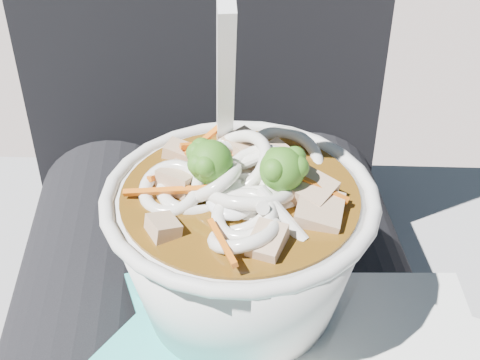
{
  "coord_description": "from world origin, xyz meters",
  "views": [
    {
      "loc": [
        -0.01,
        -0.33,
        0.95
      ],
      "look_at": [
        0.01,
        -0.01,
        0.72
      ],
      "focal_mm": 50.0,
      "sensor_mm": 36.0,
      "label": 1
    }
  ],
  "objects": [
    {
      "name": "person_body",
      "position": [
        -0.0,
        0.09,
        0.55
      ],
      "size": [
        0.34,
        0.94,
        1.0
      ],
      "color": "black",
      "rests_on": "ground"
    },
    {
      "name": "napkins",
      "position": [
        0.1,
        -0.06,
        0.62
      ],
      "size": [
        0.17,
        0.16,
        0.01
      ],
      "color": "silver",
      "rests_on": "plastic_bag"
    },
    {
      "name": "udon_bowl",
      "position": [
        0.01,
        -0.01,
        0.67
      ],
      "size": [
        0.17,
        0.17,
        0.21
      ],
      "color": "silver",
      "rests_on": "plastic_bag"
    }
  ]
}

